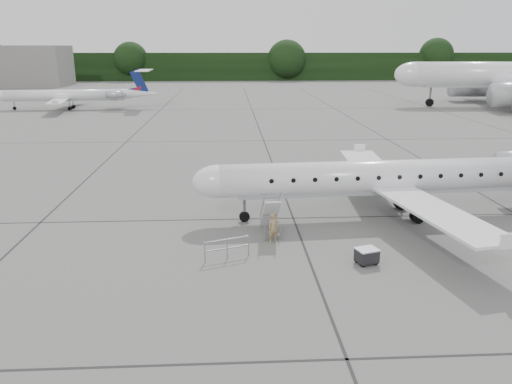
{
  "coord_description": "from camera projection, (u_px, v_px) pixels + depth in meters",
  "views": [
    {
      "loc": [
        -8.9,
        -22.79,
        9.72
      ],
      "look_at": [
        -7.52,
        2.58,
        2.3
      ],
      "focal_mm": 35.0,
      "sensor_mm": 36.0,
      "label": 1
    }
  ],
  "objects": [
    {
      "name": "ground",
      "position": [
        408.0,
        248.0,
        25.03
      ],
      "size": [
        320.0,
        320.0,
        0.0
      ],
      "primitive_type": "plane",
      "color": "slate",
      "rests_on": "ground"
    },
    {
      "name": "treeline",
      "position": [
        258.0,
        67.0,
        148.51
      ],
      "size": [
        260.0,
        4.0,
        8.0
      ],
      "primitive_type": "cube",
      "color": "black",
      "rests_on": "ground"
    },
    {
      "name": "main_regional_jet",
      "position": [
        397.0,
        160.0,
        28.86
      ],
      "size": [
        27.55,
        20.63,
        6.77
      ],
      "primitive_type": null,
      "rotation": [
        0.0,
        0.0,
        0.06
      ],
      "color": "white",
      "rests_on": "ground"
    },
    {
      "name": "airstair",
      "position": [
        270.0,
        215.0,
        26.67
      ],
      "size": [
        0.98,
        2.23,
        2.12
      ],
      "primitive_type": null,
      "rotation": [
        0.0,
        0.0,
        0.06
      ],
      "color": "white",
      "rests_on": "ground"
    },
    {
      "name": "passenger",
      "position": [
        273.0,
        228.0,
        25.57
      ],
      "size": [
        0.66,
        0.54,
        1.58
      ],
      "primitive_type": "imported",
      "rotation": [
        0.0,
        0.0,
        0.32
      ],
      "color": "#92784F",
      "rests_on": "ground"
    },
    {
      "name": "safety_railing",
      "position": [
        227.0,
        249.0,
        23.61
      ],
      "size": [
        2.09,
        0.83,
        1.0
      ],
      "primitive_type": null,
      "rotation": [
        0.0,
        0.0,
        0.35
      ],
      "color": "gray",
      "rests_on": "ground"
    },
    {
      "name": "baggage_cart",
      "position": [
        367.0,
        256.0,
        23.11
      ],
      "size": [
        1.11,
        1.0,
        0.81
      ],
      "primitive_type": null,
      "rotation": [
        0.0,
        0.0,
        0.31
      ],
      "color": "black",
      "rests_on": "ground"
    },
    {
      "name": "bg_narrowbody",
      "position": [
        511.0,
        62.0,
        82.45
      ],
      "size": [
        42.04,
        31.2,
        14.61
      ],
      "primitive_type": null,
      "rotation": [
        0.0,
        0.0,
        -0.05
      ],
      "color": "white",
      "rests_on": "ground"
    },
    {
      "name": "bg_regional_left",
      "position": [
        64.0,
        90.0,
        79.38
      ],
      "size": [
        24.51,
        18.14,
        6.25
      ],
      "primitive_type": null,
      "rotation": [
        0.0,
        0.0,
        0.04
      ],
      "color": "white",
      "rests_on": "ground"
    }
  ]
}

